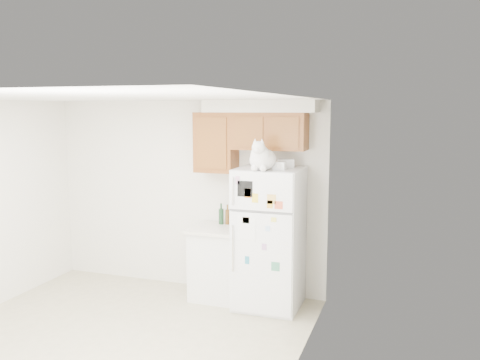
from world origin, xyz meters
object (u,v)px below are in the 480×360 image
at_px(storage_box_front, 279,166).
at_px(bottle_green, 221,214).
at_px(base_counter, 218,262).
at_px(storage_box_back, 286,163).
at_px(cat, 262,158).
at_px(bottle_amber, 228,214).
at_px(refrigerator, 269,238).

xyz_separation_m(storage_box_front, bottle_green, (-0.85, 0.34, -0.69)).
xyz_separation_m(base_counter, storage_box_back, (0.85, 0.06, 1.29)).
bearing_deg(storage_box_front, cat, -139.44).
relative_size(cat, storage_box_back, 2.96).
bearing_deg(cat, base_counter, 155.28).
height_order(base_counter, bottle_amber, bottle_amber).
distance_m(base_counter, storage_box_back, 1.55).
bearing_deg(bottle_green, storage_box_front, -21.57).
xyz_separation_m(base_counter, bottle_green, (-0.02, 0.17, 0.59)).
distance_m(refrigerator, storage_box_front, 0.91).
relative_size(refrigerator, storage_box_front, 11.33).
relative_size(base_counter, bottle_amber, 3.59).
relative_size(refrigerator, base_counter, 1.85).
bearing_deg(storage_box_front, bottle_amber, 155.77).
bearing_deg(base_counter, bottle_amber, 71.85).
xyz_separation_m(refrigerator, cat, (-0.02, -0.23, 0.99)).
distance_m(refrigerator, storage_box_back, 0.92).
height_order(refrigerator, storage_box_front, storage_box_front).
bearing_deg(bottle_green, storage_box_back, -6.99).
bearing_deg(refrigerator, bottle_green, 161.27).
bearing_deg(cat, bottle_green, 145.36).
bearing_deg(storage_box_front, base_counter, 169.14).
xyz_separation_m(base_counter, bottle_amber, (0.06, 0.19, 0.59)).
distance_m(storage_box_front, bottle_amber, 1.10).
xyz_separation_m(cat, bottle_amber, (-0.61, 0.50, -0.79)).
relative_size(cat, bottle_amber, 2.08).
xyz_separation_m(refrigerator, bottle_amber, (-0.63, 0.26, 0.20)).
bearing_deg(bottle_green, base_counter, -83.65).
bearing_deg(bottle_amber, storage_box_front, -24.90).
xyz_separation_m(bottle_green, bottle_amber, (0.08, 0.02, -0.01)).
xyz_separation_m(cat, bottle_green, (-0.69, 0.47, -0.78)).
bearing_deg(refrigerator, bottle_amber, 157.40).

